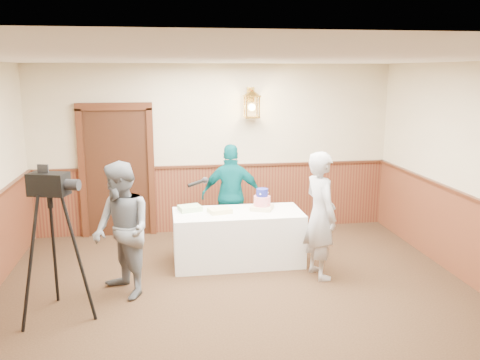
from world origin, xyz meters
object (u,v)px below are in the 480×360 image
(assistant_p, at_px, (232,196))
(baker, at_px, (320,215))
(sheet_cake_green, at_px, (190,208))
(sheet_cake_yellow, at_px, (220,211))
(tiered_cake, at_px, (262,201))
(display_table, at_px, (238,237))
(tv_camera_rig, at_px, (54,254))
(interviewer, at_px, (122,230))

(assistant_p, bearing_deg, baker, 134.10)
(sheet_cake_green, bearing_deg, sheet_cake_yellow, -22.79)
(tiered_cake, distance_m, assistant_p, 0.76)
(display_table, bearing_deg, tv_camera_rig, -149.38)
(sheet_cake_green, relative_size, assistant_p, 0.19)
(assistant_p, relative_size, tv_camera_rig, 0.98)
(baker, bearing_deg, tiered_cake, 31.06)
(tiered_cake, xyz_separation_m, sheet_cake_green, (-1.02, 0.09, -0.08))
(interviewer, bearing_deg, sheet_cake_green, 108.89)
(baker, xyz_separation_m, tv_camera_rig, (-3.21, -0.67, -0.11))
(display_table, xyz_separation_m, sheet_cake_yellow, (-0.25, -0.00, 0.41))
(sheet_cake_green, bearing_deg, assistant_p, 40.81)
(interviewer, height_order, baker, baker)
(assistant_p, bearing_deg, sheet_cake_green, 49.96)
(tiered_cake, distance_m, sheet_cake_green, 1.03)
(display_table, relative_size, baker, 1.07)
(interviewer, bearing_deg, assistant_p, 105.38)
(sheet_cake_yellow, relative_size, interviewer, 0.18)
(sheet_cake_yellow, distance_m, tv_camera_rig, 2.35)
(display_table, distance_m, tv_camera_rig, 2.60)
(sheet_cake_green, height_order, assistant_p, assistant_p)
(display_table, height_order, interviewer, interviewer)
(interviewer, xyz_separation_m, baker, (2.52, 0.21, 0.02))
(sheet_cake_yellow, xyz_separation_m, sheet_cake_green, (-0.41, 0.17, 0.00))
(tiered_cake, height_order, interviewer, interviewer)
(display_table, relative_size, interviewer, 1.09)
(sheet_cake_green, height_order, interviewer, interviewer)
(display_table, bearing_deg, sheet_cake_yellow, -178.93)
(sheet_cake_yellow, height_order, assistant_p, assistant_p)
(sheet_cake_yellow, distance_m, baker, 1.40)
(sheet_cake_yellow, bearing_deg, display_table, 1.07)
(baker, relative_size, tv_camera_rig, 1.03)
(tiered_cake, xyz_separation_m, tv_camera_rig, (-2.57, -1.38, -0.13))
(display_table, bearing_deg, baker, -32.75)
(sheet_cake_green, xyz_separation_m, tv_camera_rig, (-1.55, -1.48, -0.05))
(interviewer, relative_size, assistant_p, 1.03)
(tiered_cake, distance_m, interviewer, 2.10)
(assistant_p, distance_m, tv_camera_rig, 3.04)
(interviewer, relative_size, tv_camera_rig, 1.01)
(display_table, height_order, tiered_cake, tiered_cake)
(tiered_cake, xyz_separation_m, interviewer, (-1.88, -0.92, -0.04))
(baker, xyz_separation_m, assistant_p, (-0.97, 1.39, -0.04))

